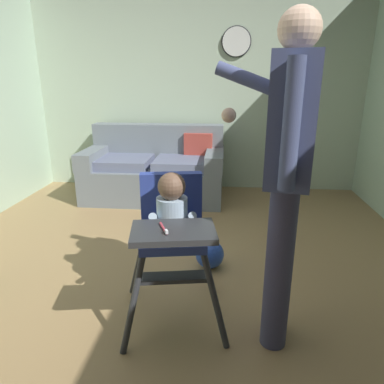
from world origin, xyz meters
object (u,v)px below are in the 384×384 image
adult_standing (286,172)px  toy_ball (210,254)px  high_chair (172,222)px  wall_clock (236,42)px  couch (156,170)px

adult_standing → toy_ball: bearing=-51.3°
toy_ball → high_chair: bearing=-107.1°
toy_ball → wall_clock: size_ratio=0.62×
adult_standing → wall_clock: wall_clock is taller
toy_ball → wall_clock: wall_clock is taller
adult_standing → toy_ball: size_ratio=7.69×
couch → toy_ball: 1.83m
wall_clock → toy_ball: bearing=-95.1°
couch → toy_ball: size_ratio=7.52×
couch → wall_clock: 1.82m
high_chair → wall_clock: 3.02m
toy_ball → wall_clock: bearing=84.9°
wall_clock → high_chair: bearing=-97.9°
couch → adult_standing: bearing=25.5°
high_chair → wall_clock: wall_clock is taller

